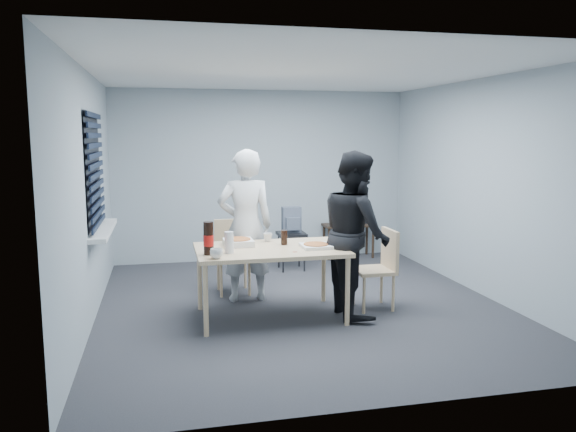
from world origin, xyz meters
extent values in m
plane|color=#2D2C31|center=(0.00, 0.00, 0.00)|extent=(5.00, 5.00, 0.00)
plane|color=white|center=(0.00, 0.00, 2.60)|extent=(5.00, 5.00, 0.00)
plane|color=#9EA9B0|center=(0.00, 2.50, 1.30)|extent=(4.50, 0.00, 4.50)
plane|color=#9EA9B0|center=(0.00, -2.50, 1.30)|extent=(4.50, 0.00, 4.50)
plane|color=#9EA9B0|center=(-2.25, 0.00, 1.30)|extent=(0.00, 5.00, 5.00)
plane|color=#9EA9B0|center=(2.25, 0.00, 1.30)|extent=(0.00, 5.00, 5.00)
plane|color=black|center=(-2.23, 0.40, 1.55)|extent=(0.00, 1.30, 1.30)
cube|color=black|center=(-2.21, 0.40, 1.55)|extent=(0.04, 1.30, 1.25)
cube|color=silver|center=(-2.16, 0.40, 0.89)|extent=(0.18, 1.42, 0.05)
cube|color=beige|center=(-0.42, -0.34, 0.73)|extent=(1.55, 0.98, 0.04)
cylinder|color=beige|center=(-1.14, -0.77, 0.36)|extent=(0.05, 0.05, 0.71)
cylinder|color=beige|center=(-1.14, 0.09, 0.36)|extent=(0.05, 0.05, 0.71)
cylinder|color=beige|center=(0.29, -0.77, 0.36)|extent=(0.05, 0.05, 0.71)
cylinder|color=beige|center=(0.29, 0.09, 0.36)|extent=(0.05, 0.05, 0.71)
cube|color=beige|center=(-0.69, 0.68, 0.43)|extent=(0.42, 0.42, 0.04)
cube|color=beige|center=(-0.69, 0.87, 0.67)|extent=(0.42, 0.04, 0.44)
cylinder|color=beige|center=(-0.86, 0.51, 0.21)|extent=(0.03, 0.03, 0.41)
cylinder|color=beige|center=(-0.86, 0.85, 0.21)|extent=(0.03, 0.03, 0.41)
cylinder|color=beige|center=(-0.52, 0.51, 0.21)|extent=(0.03, 0.03, 0.41)
cylinder|color=beige|center=(-0.52, 0.85, 0.21)|extent=(0.03, 0.03, 0.41)
cube|color=beige|center=(0.76, -0.29, 0.43)|extent=(0.42, 0.42, 0.04)
cube|color=beige|center=(0.95, -0.29, 0.67)|extent=(0.04, 0.42, 0.44)
cylinder|color=beige|center=(0.59, -0.46, 0.21)|extent=(0.03, 0.03, 0.41)
cylinder|color=beige|center=(0.59, -0.12, 0.21)|extent=(0.03, 0.03, 0.41)
cylinder|color=beige|center=(0.93, -0.46, 0.21)|extent=(0.03, 0.03, 0.41)
cylinder|color=beige|center=(0.93, -0.12, 0.21)|extent=(0.03, 0.03, 0.41)
imported|color=silver|center=(-0.58, 0.34, 0.89)|extent=(0.65, 0.42, 1.77)
imported|color=black|center=(0.49, -0.42, 0.89)|extent=(0.47, 0.86, 1.77)
cube|color=#301E18|center=(1.34, 2.28, 0.52)|extent=(0.80, 0.36, 0.04)
cylinder|color=#301E18|center=(0.98, 2.14, 0.25)|extent=(0.04, 0.04, 0.50)
cylinder|color=#301E18|center=(0.98, 2.42, 0.25)|extent=(0.04, 0.04, 0.50)
cylinder|color=#301E18|center=(1.70, 2.14, 0.25)|extent=(0.04, 0.04, 0.50)
cylinder|color=#301E18|center=(1.70, 2.42, 0.25)|extent=(0.04, 0.04, 0.50)
cube|color=black|center=(0.28, 1.69, 0.52)|extent=(0.39, 0.39, 0.04)
cylinder|color=black|center=(0.12, 1.53, 0.25)|extent=(0.04, 0.04, 0.50)
cylinder|color=black|center=(0.12, 1.84, 0.25)|extent=(0.04, 0.04, 0.50)
cylinder|color=black|center=(0.43, 1.53, 0.25)|extent=(0.04, 0.04, 0.50)
cylinder|color=black|center=(0.43, 1.84, 0.25)|extent=(0.04, 0.04, 0.50)
cube|color=slate|center=(0.28, 1.69, 0.73)|extent=(0.27, 0.14, 0.37)
cube|color=slate|center=(0.28, 1.59, 0.68)|extent=(0.19, 0.05, 0.18)
cube|color=white|center=(-0.73, -0.15, 0.77)|extent=(0.31, 0.31, 0.03)
cube|color=white|center=(-0.73, -0.15, 0.80)|extent=(0.31, 0.31, 0.03)
cylinder|color=#CC7F38|center=(-0.73, -0.15, 0.82)|extent=(0.26, 0.26, 0.01)
cube|color=white|center=(0.05, -0.44, 0.77)|extent=(0.30, 0.30, 0.03)
cylinder|color=#CC7F38|center=(0.05, -0.44, 0.79)|extent=(0.26, 0.26, 0.01)
imported|color=silver|center=(-1.03, -0.73, 0.80)|extent=(0.17, 0.17, 0.10)
imported|color=silver|center=(-0.38, 0.01, 0.80)|extent=(0.10, 0.10, 0.09)
cylinder|color=black|center=(-0.25, -0.21, 0.83)|extent=(0.08, 0.08, 0.16)
cylinder|color=black|center=(-1.08, -0.54, 0.92)|extent=(0.10, 0.10, 0.33)
cylinder|color=red|center=(-1.08, -0.54, 0.90)|extent=(0.10, 0.10, 0.11)
cylinder|color=silver|center=(-0.88, -0.51, 0.86)|extent=(0.12, 0.12, 0.22)
torus|color=red|center=(-0.22, -0.60, 0.76)|extent=(0.05, 0.05, 0.00)
cube|color=white|center=(1.19, 2.30, 0.54)|extent=(0.29, 0.33, 0.00)
cube|color=black|center=(1.56, 2.30, 0.57)|extent=(0.17, 0.15, 0.06)
camera|label=1|loc=(-1.52, -6.02, 1.94)|focal=35.00mm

